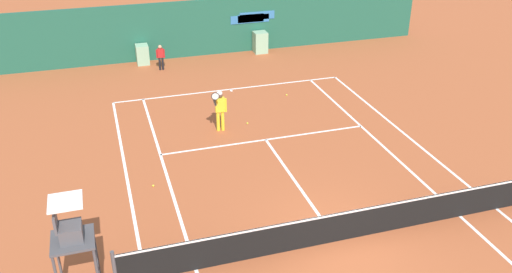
{
  "coord_description": "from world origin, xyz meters",
  "views": [
    {
      "loc": [
        -5.71,
        -10.81,
        9.44
      ],
      "look_at": [
        -0.74,
        5.28,
        0.8
      ],
      "focal_mm": 37.8,
      "sensor_mm": 36.0,
      "label": 1
    }
  ],
  "objects_px": {
    "ball_kid_left_post": "(161,56)",
    "tennis_ball_near_service_line": "(247,123)",
    "tennis_ball_mid_court": "(287,95)",
    "umpire_chair": "(71,235)",
    "player_on_baseline": "(220,108)",
    "tennis_ball_by_sideline": "(153,186)"
  },
  "relations": [
    {
      "from": "umpire_chair",
      "to": "tennis_ball_by_sideline",
      "type": "distance_m",
      "value": 5.07
    },
    {
      "from": "ball_kid_left_post",
      "to": "tennis_ball_mid_court",
      "type": "bearing_deg",
      "value": 138.8
    },
    {
      "from": "player_on_baseline",
      "to": "tennis_ball_by_sideline",
      "type": "height_order",
      "value": "player_on_baseline"
    },
    {
      "from": "tennis_ball_mid_court",
      "to": "umpire_chair",
      "type": "bearing_deg",
      "value": -132.06
    },
    {
      "from": "ball_kid_left_post",
      "to": "player_on_baseline",
      "type": "bearing_deg",
      "value": 103.7
    },
    {
      "from": "tennis_ball_near_service_line",
      "to": "tennis_ball_mid_court",
      "type": "distance_m",
      "value": 3.41
    },
    {
      "from": "player_on_baseline",
      "to": "tennis_ball_by_sideline",
      "type": "relative_size",
      "value": 27.13
    },
    {
      "from": "player_on_baseline",
      "to": "ball_kid_left_post",
      "type": "bearing_deg",
      "value": -74.75
    },
    {
      "from": "tennis_ball_by_sideline",
      "to": "tennis_ball_near_service_line",
      "type": "bearing_deg",
      "value": 40.15
    },
    {
      "from": "player_on_baseline",
      "to": "tennis_ball_near_service_line",
      "type": "height_order",
      "value": "player_on_baseline"
    },
    {
      "from": "ball_kid_left_post",
      "to": "tennis_ball_mid_court",
      "type": "height_order",
      "value": "ball_kid_left_post"
    },
    {
      "from": "umpire_chair",
      "to": "player_on_baseline",
      "type": "distance_m",
      "value": 9.29
    },
    {
      "from": "umpire_chair",
      "to": "ball_kid_left_post",
      "type": "relative_size",
      "value": 2.01
    },
    {
      "from": "ball_kid_left_post",
      "to": "tennis_ball_near_service_line",
      "type": "bearing_deg",
      "value": 112.62
    },
    {
      "from": "umpire_chair",
      "to": "tennis_ball_near_service_line",
      "type": "distance_m",
      "value": 10.31
    },
    {
      "from": "ball_kid_left_post",
      "to": "tennis_ball_mid_court",
      "type": "distance_m",
      "value": 7.06
    },
    {
      "from": "player_on_baseline",
      "to": "tennis_ball_near_service_line",
      "type": "distance_m",
      "value": 1.53
    },
    {
      "from": "umpire_chair",
      "to": "tennis_ball_near_service_line",
      "type": "xyz_separation_m",
      "value": [
        6.57,
        7.78,
        -1.63
      ]
    },
    {
      "from": "player_on_baseline",
      "to": "tennis_ball_by_sideline",
      "type": "distance_m",
      "value": 4.63
    },
    {
      "from": "tennis_ball_by_sideline",
      "to": "tennis_ball_mid_court",
      "type": "distance_m",
      "value": 8.96
    },
    {
      "from": "umpire_chair",
      "to": "tennis_ball_mid_court",
      "type": "xyz_separation_m",
      "value": [
        9.09,
        10.07,
        -1.63
      ]
    },
    {
      "from": "tennis_ball_near_service_line",
      "to": "player_on_baseline",
      "type": "bearing_deg",
      "value": -167.76
    }
  ]
}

